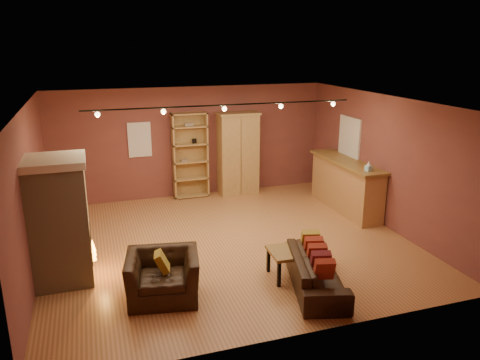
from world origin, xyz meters
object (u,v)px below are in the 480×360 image
object	(u,v)px
fireplace	(60,221)
armchair	(162,269)
coffee_table	(289,254)
armoire	(238,153)
bar_counter	(346,185)
bookcase	(190,154)
loveseat	(316,265)

from	to	relation	value
fireplace	armchair	size ratio (longest dim) A/B	1.74
coffee_table	armoire	bearing A→B (deg)	82.67
armoire	bar_counter	distance (m)	2.89
fireplace	coffee_table	size ratio (longest dim) A/B	3.12
bookcase	coffee_table	bearing A→B (deg)	-82.39
bookcase	armoire	bearing A→B (deg)	-7.21
coffee_table	armchair	bearing A→B (deg)	179.78
bookcase	armchair	world-z (taller)	bookcase
bar_counter	loveseat	distance (m)	3.91
armchair	armoire	bearing A→B (deg)	69.60
fireplace	bar_counter	distance (m)	6.45
bar_counter	loveseat	xyz separation A→B (m)	(-2.36, -3.11, -0.22)
armchair	coffee_table	distance (m)	2.13
armoire	coffee_table	size ratio (longest dim) A/B	3.17
bar_counter	armoire	bearing A→B (deg)	135.61
coffee_table	bar_counter	bearing A→B (deg)	45.25
bar_counter	loveseat	world-z (taller)	bar_counter
bar_counter	armchair	bearing A→B (deg)	-150.92
fireplace	armchair	distance (m)	1.91
armoire	bookcase	bearing A→B (deg)	172.79
bar_counter	armchair	xyz separation A→B (m)	(-4.77, -2.65, -0.13)
bar_counter	coffee_table	distance (m)	3.75
fireplace	bar_counter	size ratio (longest dim) A/B	0.84
fireplace	loveseat	xyz separation A→B (m)	(3.88, -1.53, -0.67)
bar_counter	coffee_table	size ratio (longest dim) A/B	3.71
bookcase	bar_counter	xyz separation A→B (m)	(3.28, -2.15, -0.50)
loveseat	fireplace	bearing A→B (deg)	83.70
fireplace	bookcase	xyz separation A→B (m)	(2.96, 3.73, 0.05)
bookcase	loveseat	xyz separation A→B (m)	(0.92, -5.27, -0.72)
armchair	coffee_table	bearing A→B (deg)	9.80
bookcase	armoire	world-z (taller)	bookcase
bar_counter	bookcase	bearing A→B (deg)	146.72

